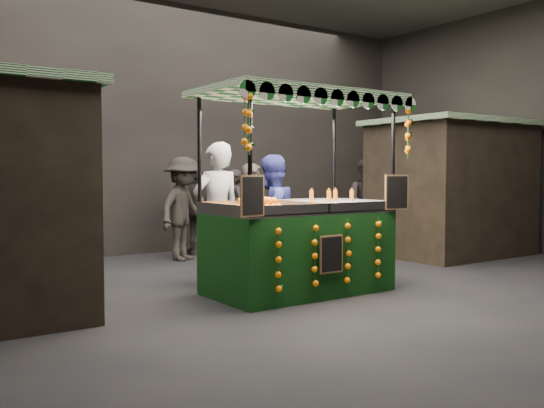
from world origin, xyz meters
TOP-DOWN VIEW (x-y plane):
  - ground at (0.00, 0.00)m, footprint 12.00×12.00m
  - market_hall at (0.00, 0.00)m, footprint 12.10×10.10m
  - neighbour_stall_right at (4.40, 1.50)m, footprint 3.00×2.20m
  - juice_stall at (-0.27, 0.22)m, footprint 2.73×1.61m
  - vendor_grey at (-0.93, 1.31)m, footprint 0.75×0.51m
  - vendor_blue at (-0.04, 1.25)m, footprint 1.07×0.94m
  - shopper_0 at (0.02, 1.80)m, footprint 0.76×0.70m
  - shopper_1 at (3.82, 3.22)m, footprint 1.15×1.07m
  - shopper_2 at (0.34, 4.29)m, footprint 1.04×0.56m
  - shopper_3 at (-0.24, 3.77)m, footprint 1.40×1.20m
  - shopper_5 at (4.50, 3.34)m, footprint 1.57×1.71m
  - shopper_6 at (1.18, 4.37)m, footprint 0.46×0.65m

SIDE VIEW (x-z plane):
  - ground at x=0.00m, z-range 0.00..0.00m
  - juice_stall at x=-0.27m, z-range -0.50..2.14m
  - shopper_6 at x=1.18m, z-range 0.00..1.66m
  - shopper_2 at x=0.34m, z-range 0.00..1.69m
  - shopper_0 at x=0.02m, z-range 0.00..1.74m
  - vendor_blue at x=-0.04m, z-range 0.00..1.86m
  - shopper_1 at x=3.82m, z-range 0.00..1.88m
  - shopper_3 at x=-0.24m, z-range 0.00..1.88m
  - shopper_5 at x=4.50m, z-range 0.00..1.90m
  - vendor_grey at x=-0.93m, z-range 0.00..2.02m
  - neighbour_stall_right at x=4.40m, z-range 0.01..2.61m
  - market_hall at x=0.00m, z-range 0.86..5.91m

